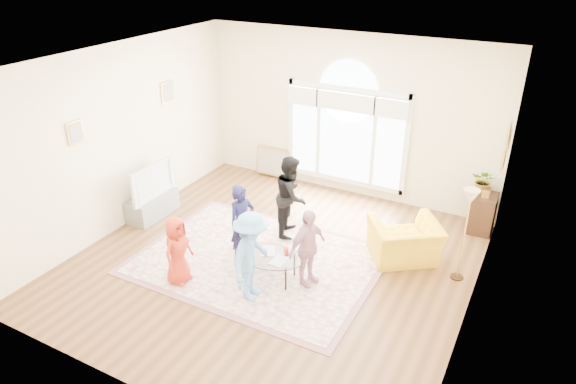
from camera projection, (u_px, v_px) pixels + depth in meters
The scene contains 18 objects.
ground at pixel (273, 262), 8.29m from camera, with size 6.00×6.00×0.00m, color #52341B.
room_shell at pixel (345, 120), 9.83m from camera, with size 6.00×6.00×6.00m.
area_rug at pixel (258, 261), 8.31m from camera, with size 3.60×2.60×0.02m, color beige.
rug_border at pixel (258, 261), 8.31m from camera, with size 3.80×2.80×0.01m, color #925D60.
tv_console at pixel (153, 206), 9.60m from camera, with size 0.45×1.00×0.42m, color gray.
television at pixel (150, 180), 9.36m from camera, with size 0.17×1.12×0.64m.
coffee_table at pixel (269, 257), 7.71m from camera, with size 1.17×0.84×0.54m.
armchair at pixel (404, 241), 8.23m from camera, with size 1.04×0.91×0.68m, color yellow.
side_cabinet at pixel (482, 213), 9.04m from camera, with size 0.40×0.50×0.70m, color black.
floor_lamp at pixel (470, 204), 7.35m from camera, with size 0.32×0.32×1.51m.
plant_pedestal at pixel (479, 210), 9.14m from camera, with size 0.20×0.20×0.70m, color white.
potted_plant at pixel (484, 181), 8.89m from camera, with size 0.39×0.34×0.44m, color #33722D.
leaning_picture at pixel (273, 176), 11.27m from camera, with size 0.80×0.05×0.62m, color tan.
child_red at pixel (177, 250), 7.58m from camera, with size 0.53×0.34×1.08m, color red.
child_navy at pixel (242, 224), 8.06m from camera, with size 0.47×0.31×1.30m, color #16163A.
child_black at pixel (291, 196), 8.79m from camera, with size 0.70×0.54×1.44m, color black.
child_pink at pixel (307, 248), 7.51m from camera, with size 0.72×0.30×1.23m, color #CE93A7.
child_blue at pixel (251, 256), 7.18m from camera, with size 0.88×0.51×1.36m, color #6BA4ED.
Camera 1 is at (3.47, -6.00, 4.70)m, focal length 32.00 mm.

